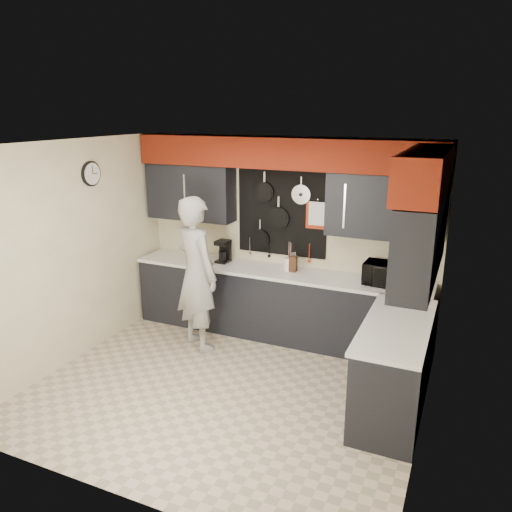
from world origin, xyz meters
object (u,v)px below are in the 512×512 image
at_px(person, 197,274).
at_px(microwave, 385,274).
at_px(knife_block, 293,264).
at_px(utensil_crock, 289,264).
at_px(coffee_maker, 224,250).

bearing_deg(person, microwave, -134.53).
distance_m(knife_block, utensil_crock, 0.07).
height_order(microwave, coffee_maker, coffee_maker).
relative_size(knife_block, utensil_crock, 1.21).
distance_m(microwave, knife_block, 1.16).
xyz_separation_m(knife_block, person, (-1.00, -0.72, -0.05)).
height_order(knife_block, person, person).
distance_m(microwave, person, 2.27).
height_order(microwave, knife_block, microwave).
bearing_deg(knife_block, coffee_maker, 175.41).
bearing_deg(person, coffee_maker, -61.52).
xyz_separation_m(utensil_crock, person, (-0.94, -0.74, -0.03)).
bearing_deg(coffee_maker, person, -86.69).
xyz_separation_m(microwave, coffee_maker, (-2.17, 0.07, 0.02)).
distance_m(coffee_maker, person, 0.75).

